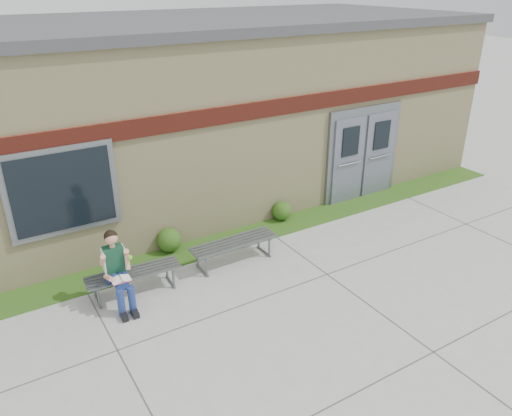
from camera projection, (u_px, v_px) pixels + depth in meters
ground at (300, 305)px, 8.49m from camera, size 80.00×80.00×0.00m
grass_strip at (227, 241)px, 10.49m from camera, size 16.00×0.80×0.02m
school_building at (159, 110)px, 12.22m from camera, size 16.20×6.22×4.20m
bench_left at (134, 277)px, 8.68m from camera, size 1.66×0.56×0.42m
bench_right at (234, 246)px, 9.62m from camera, size 1.74×0.50×0.45m
girl at (117, 269)px, 8.22m from camera, size 0.50×0.84×1.34m
shrub_mid at (169, 240)px, 10.02m from camera, size 0.49×0.49×0.49m
shrub_east at (282, 211)px, 11.33m from camera, size 0.44×0.44×0.44m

